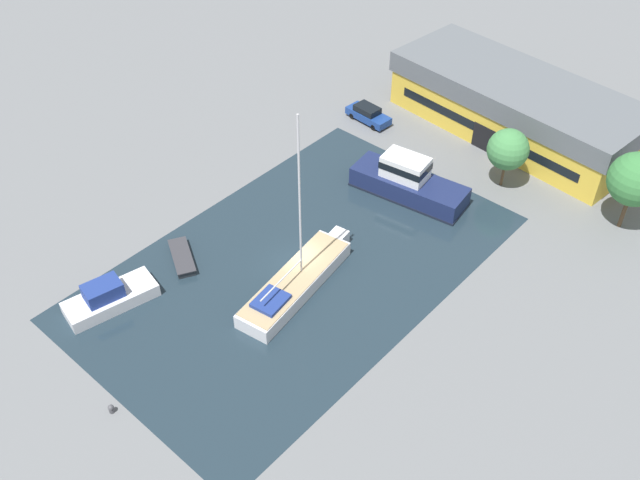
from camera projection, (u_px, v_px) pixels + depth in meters
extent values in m
plane|color=slate|center=(298.00, 266.00, 56.05)|extent=(440.00, 440.00, 0.00)
cube|color=#1E2D38|center=(298.00, 266.00, 56.05)|extent=(21.34, 34.41, 0.01)
cube|color=gold|center=(514.00, 115.00, 69.32)|extent=(24.67, 11.60, 3.59)
cube|color=#565B60|center=(519.00, 90.00, 67.46)|extent=(25.41, 11.94, 2.03)
cube|color=black|center=(483.00, 138.00, 67.32)|extent=(2.39, 0.30, 2.51)
cube|color=black|center=(484.00, 132.00, 66.85)|extent=(20.19, 2.06, 0.90)
cylinder|color=brown|center=(503.00, 174.00, 63.13)|extent=(0.24, 0.24, 2.45)
sphere|color=#428447|center=(508.00, 149.00, 61.41)|extent=(3.64, 3.64, 3.64)
cylinder|color=brown|center=(624.00, 211.00, 58.61)|extent=(0.34, 0.34, 3.19)
sphere|color=#387A3D|center=(636.00, 179.00, 56.45)|extent=(4.43, 4.43, 4.43)
cube|color=navy|center=(368.00, 116.00, 71.44)|extent=(4.88, 2.19, 0.72)
cube|color=black|center=(367.00, 109.00, 71.10)|extent=(2.59, 1.80, 0.61)
cube|color=black|center=(376.00, 114.00, 70.45)|extent=(0.15, 1.47, 0.49)
cylinder|color=black|center=(385.00, 121.00, 71.30)|extent=(0.61, 0.24, 0.60)
cylinder|color=black|center=(373.00, 127.00, 70.45)|extent=(0.61, 0.24, 0.60)
cylinder|color=black|center=(363.00, 110.00, 72.89)|extent=(0.61, 0.24, 0.60)
cylinder|color=black|center=(352.00, 116.00, 72.04)|extent=(0.61, 0.24, 0.60)
cube|color=silver|center=(295.00, 283.00, 53.72)|extent=(4.52, 11.53, 1.21)
cube|color=silver|center=(339.00, 238.00, 57.61)|extent=(1.47, 1.38, 1.21)
cube|color=tan|center=(295.00, 277.00, 53.29)|extent=(4.34, 11.07, 0.08)
cylinder|color=silver|center=(300.00, 199.00, 49.26)|extent=(0.16, 0.16, 13.66)
cylinder|color=silver|center=(281.00, 280.00, 51.48)|extent=(0.87, 5.02, 0.12)
cube|color=navy|center=(271.00, 301.00, 51.24)|extent=(2.37, 2.74, 0.30)
cube|color=#19234C|center=(409.00, 187.00, 62.18)|extent=(10.60, 4.75, 1.85)
cube|color=black|center=(408.00, 194.00, 62.70)|extent=(10.71, 4.83, 0.18)
cube|color=white|center=(405.00, 167.00, 61.13)|extent=(4.19, 2.93, 1.95)
cube|color=black|center=(406.00, 165.00, 61.00)|extent=(4.27, 3.01, 0.62)
cube|color=#23282D|center=(182.00, 258.00, 56.35)|extent=(4.27, 3.20, 0.50)
cube|color=#333338|center=(182.00, 255.00, 56.16)|extent=(4.46, 3.36, 0.08)
cube|color=silver|center=(111.00, 299.00, 52.61)|extent=(4.00, 7.15, 1.05)
cube|color=navy|center=(103.00, 291.00, 51.68)|extent=(2.36, 3.03, 1.19)
cylinder|color=#47474C|center=(112.00, 410.00, 45.73)|extent=(0.36, 0.36, 0.36)
sphere|color=#47474C|center=(111.00, 408.00, 45.54)|extent=(0.39, 0.39, 0.39)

